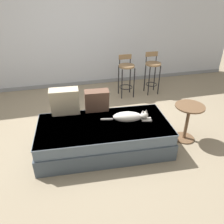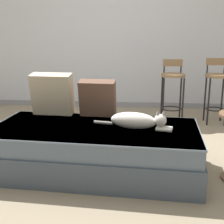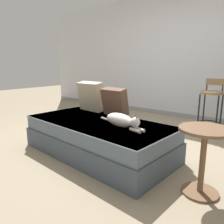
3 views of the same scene
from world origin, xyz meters
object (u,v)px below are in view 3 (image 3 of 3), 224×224
at_px(bar_stool_near_window, 211,101).
at_px(side_table, 203,152).
at_px(cat, 122,120).
at_px(couch, 98,137).
at_px(throw_pillow_middle, 115,102).
at_px(throw_pillow_corner, 91,96).

distance_m(bar_stool_near_window, side_table, 1.88).
relative_size(cat, side_table, 1.21).
xyz_separation_m(couch, cat, (0.38, -0.02, 0.29)).
distance_m(couch, side_table, 1.32).
bearing_deg(side_table, bar_stool_near_window, 103.13).
xyz_separation_m(throw_pillow_middle, side_table, (1.33, -0.47, -0.23)).
relative_size(couch, cat, 2.72).
relative_size(bar_stool_near_window, side_table, 1.49).
relative_size(throw_pillow_corner, bar_stool_near_window, 0.49).
bearing_deg(throw_pillow_corner, side_table, -15.44).
height_order(throw_pillow_corner, cat, throw_pillow_corner).
distance_m(couch, throw_pillow_middle, 0.55).
bearing_deg(throw_pillow_middle, couch, -86.65).
distance_m(throw_pillow_middle, bar_stool_near_window, 1.63).
height_order(cat, side_table, cat).
xyz_separation_m(throw_pillow_corner, bar_stool_near_window, (1.38, 1.32, -0.10)).
distance_m(throw_pillow_corner, cat, 0.99).
xyz_separation_m(couch, bar_stool_near_window, (0.88, 1.73, 0.34)).
relative_size(throw_pillow_middle, cat, 0.53).
xyz_separation_m(throw_pillow_corner, cat, (0.89, -0.43, -0.15)).
bearing_deg(bar_stool_near_window, couch, -117.00).
relative_size(couch, bar_stool_near_window, 2.21).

